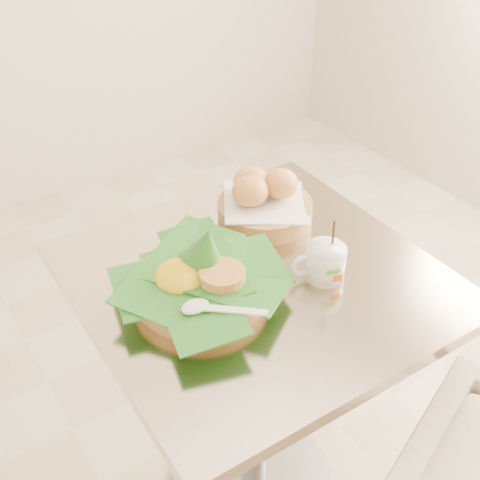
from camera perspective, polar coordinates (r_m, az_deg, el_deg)
cafe_table at (r=1.39m, az=1.45°, el=-10.34°), size 0.72×0.72×0.75m
rice_basket at (r=1.17m, az=-3.78°, el=-3.43°), size 0.33×0.34×0.17m
bread_basket at (r=1.39m, az=2.22°, el=3.76°), size 0.26×0.26×0.11m
coffee_mug at (r=1.22m, az=7.97°, el=-2.03°), size 0.11×0.09×0.14m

